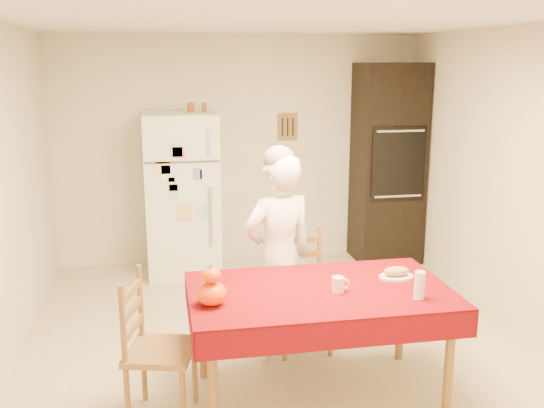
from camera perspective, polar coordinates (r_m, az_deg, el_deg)
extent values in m
plane|color=tan|center=(4.98, 0.51, -13.01)|extent=(4.50, 4.50, 0.00)
cube|color=beige|center=(6.76, -3.16, 5.08)|extent=(4.00, 0.02, 2.50)
cube|color=beige|center=(2.49, 10.71, -9.42)|extent=(4.00, 0.02, 2.50)
cube|color=beige|center=(5.32, 22.18, 1.93)|extent=(0.02, 4.50, 2.50)
cube|color=white|center=(4.48, 0.57, 17.03)|extent=(4.00, 4.50, 0.02)
cube|color=brown|center=(6.81, 1.46, 7.28)|extent=(0.22, 0.02, 0.30)
cube|color=white|center=(6.41, -8.45, 0.89)|extent=(0.75, 0.70, 1.70)
cube|color=silver|center=(5.96, -5.96, 5.89)|extent=(0.03, 0.03, 0.25)
cube|color=silver|center=(6.10, -5.79, -1.11)|extent=(0.03, 0.03, 0.60)
cube|color=black|center=(6.88, 10.83, 3.75)|extent=(0.70, 0.60, 2.20)
cube|color=black|center=(6.59, 11.82, 3.73)|extent=(0.59, 0.02, 0.80)
cylinder|color=brown|center=(3.70, -5.60, -16.79)|extent=(0.06, 0.06, 0.71)
cylinder|color=brown|center=(4.39, -6.53, -11.74)|extent=(0.06, 0.06, 0.71)
cylinder|color=brown|center=(4.07, 16.32, -14.30)|extent=(0.06, 0.06, 0.71)
cylinder|color=brown|center=(4.71, 12.02, -10.17)|extent=(0.06, 0.06, 0.71)
cube|color=brown|center=(4.00, 4.50, -8.41)|extent=(1.60, 0.90, 0.04)
cube|color=#5D0507|center=(3.99, 4.50, -8.06)|extent=(1.70, 1.00, 0.01)
cylinder|color=brown|center=(4.64, 1.22, -12.13)|extent=(0.04, 0.04, 0.43)
cylinder|color=brown|center=(4.94, 0.28, -10.49)|extent=(0.04, 0.04, 0.43)
cylinder|color=brown|center=(4.73, 5.55, -11.68)|extent=(0.04, 0.04, 0.43)
cylinder|color=brown|center=(5.03, 4.35, -10.11)|extent=(0.04, 0.04, 0.43)
cube|color=brown|center=(4.74, 2.89, -8.49)|extent=(0.43, 0.41, 0.04)
cube|color=brown|center=(4.81, 2.39, -4.99)|extent=(0.36, 0.04, 0.50)
cylinder|color=brown|center=(3.85, -8.38, -17.96)|extent=(0.04, 0.04, 0.43)
cylinder|color=brown|center=(3.93, -13.45, -17.49)|extent=(0.04, 0.04, 0.43)
cylinder|color=brown|center=(4.16, -7.29, -15.43)|extent=(0.04, 0.04, 0.43)
cylinder|color=brown|center=(4.23, -11.96, -15.07)|extent=(0.04, 0.04, 0.43)
cube|color=brown|center=(3.93, -10.41, -13.47)|extent=(0.49, 0.51, 0.04)
cube|color=brown|center=(3.87, -13.04, -9.96)|extent=(0.12, 0.36, 0.50)
imported|color=white|center=(4.53, 0.62, -5.05)|extent=(0.65, 0.52, 1.56)
cylinder|color=white|center=(3.93, 6.23, -7.54)|extent=(0.08, 0.08, 0.10)
ellipsoid|color=#D03904|center=(3.72, -5.73, -8.40)|extent=(0.19, 0.19, 0.14)
ellipsoid|color=#EC3505|center=(3.68, -5.78, -6.69)|extent=(0.12, 0.12, 0.09)
cylinder|color=white|center=(3.91, 13.71, -7.41)|extent=(0.07, 0.07, 0.18)
cylinder|color=white|center=(4.25, 11.60, -6.73)|extent=(0.24, 0.24, 0.02)
ellipsoid|color=tan|center=(4.24, 11.62, -6.21)|extent=(0.18, 0.10, 0.06)
cylinder|color=brown|center=(6.34, -7.76, 9.00)|extent=(0.05, 0.05, 0.10)
cylinder|color=brown|center=(6.34, -7.54, 9.00)|extent=(0.05, 0.05, 0.10)
cylinder|color=brown|center=(6.35, -6.38, 9.04)|extent=(0.05, 0.05, 0.10)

